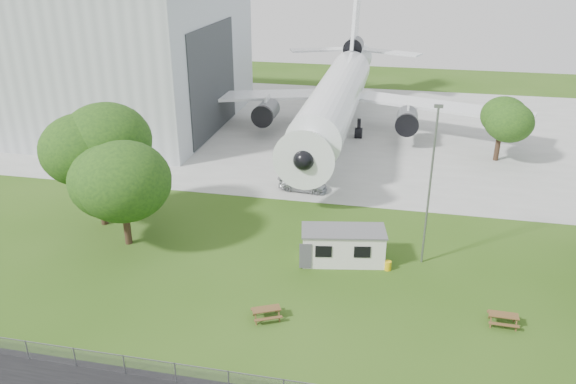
% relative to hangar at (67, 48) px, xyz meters
% --- Properties ---
extents(ground, '(160.00, 160.00, 0.00)m').
position_rel_hangar_xyz_m(ground, '(37.97, -36.00, -9.41)').
color(ground, '#416120').
extents(concrete_apron, '(120.00, 46.00, 0.03)m').
position_rel_hangar_xyz_m(concrete_apron, '(37.97, 2.00, -9.39)').
color(concrete_apron, '#B7B7B2').
rests_on(concrete_apron, ground).
extents(hangar, '(43.00, 31.00, 18.55)m').
position_rel_hangar_xyz_m(hangar, '(0.00, 0.00, 0.00)').
color(hangar, '#B2B7BC').
rests_on(hangar, ground).
extents(airliner, '(46.36, 47.73, 17.69)m').
position_rel_hangar_xyz_m(airliner, '(35.97, -0.14, -4.14)').
color(airliner, white).
rests_on(airliner, ground).
extents(site_cabin, '(6.94, 3.75, 2.62)m').
position_rel_hangar_xyz_m(site_cabin, '(40.34, -30.86, -8.09)').
color(site_cabin, silver).
rests_on(site_cabin, ground).
extents(picnic_west, '(2.27, 2.13, 0.76)m').
position_rel_hangar_xyz_m(picnic_west, '(36.42, -38.97, -9.41)').
color(picnic_west, brown).
rests_on(picnic_west, ground).
extents(picnic_east, '(1.83, 1.54, 0.76)m').
position_rel_hangar_xyz_m(picnic_east, '(51.06, -36.54, -9.41)').
color(picnic_east, brown).
rests_on(picnic_east, ground).
extents(lamp_mast, '(0.16, 0.16, 12.00)m').
position_rel_hangar_xyz_m(lamp_mast, '(46.17, -29.80, -3.41)').
color(lamp_mast, slate).
rests_on(lamp_mast, ground).
extents(tree_west_big, '(7.50, 7.50, 10.63)m').
position_rel_hangar_xyz_m(tree_west_big, '(19.74, -28.91, -2.54)').
color(tree_west_big, '#382619').
rests_on(tree_west_big, ground).
extents(tree_west_small, '(7.50, 7.50, 9.57)m').
position_rel_hangar_xyz_m(tree_west_small, '(23.31, -31.63, -3.60)').
color(tree_west_small, '#382619').
rests_on(tree_west_small, ground).
extents(tree_far_apron, '(5.61, 5.61, 7.23)m').
position_rel_hangar_xyz_m(tree_far_apron, '(54.35, -5.93, -4.99)').
color(tree_far_apron, '#382619').
rests_on(tree_far_apron, ground).
extents(car_apron_van, '(4.82, 2.19, 1.37)m').
position_rel_hangar_xyz_m(car_apron_van, '(35.02, -18.47, -8.72)').
color(car_apron_van, '#ABAFB3').
rests_on(car_apron_van, ground).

